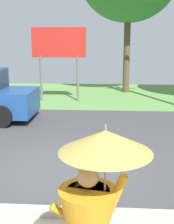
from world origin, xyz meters
TOP-DOWN VIEW (x-y plane):
  - ground_plane at (0.00, 2.95)m, footprint 40.00×22.00m
  - monk_pedestrian at (0.71, -3.85)m, footprint 1.03×0.92m
  - roadside_billboard at (-1.49, 8.07)m, footprint 2.60×0.12m

SIDE VIEW (x-z plane):
  - ground_plane at x=0.00m, z-range -0.15..0.05m
  - monk_pedestrian at x=0.71m, z-range 0.00..2.13m
  - roadside_billboard at x=-1.49m, z-range 0.80..4.30m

